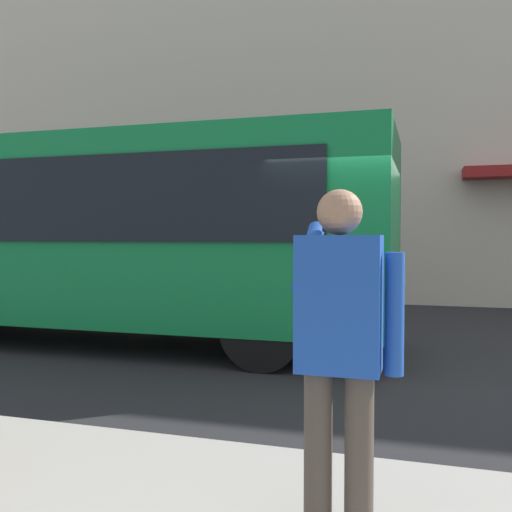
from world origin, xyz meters
name	(u,v)px	position (x,y,z in m)	size (l,w,h in m)	color
ground_plane	(380,363)	(0.00, 0.00, 0.00)	(60.00, 60.00, 0.00)	#232326
building_facade_far	(405,53)	(-0.02, -6.80, 5.99)	(28.00, 1.55, 12.00)	beige
red_bus	(92,232)	(4.35, -0.27, 1.68)	(9.05, 2.54, 3.08)	#0F7238
pedestrian_photographer	(340,336)	(-0.15, 4.56, 1.14)	(0.53, 0.52, 1.70)	#4C4238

